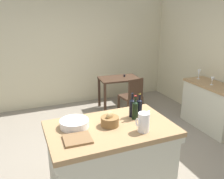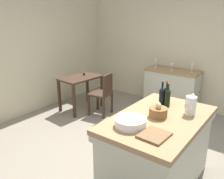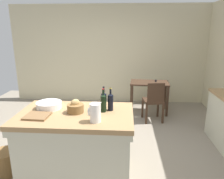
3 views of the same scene
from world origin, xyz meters
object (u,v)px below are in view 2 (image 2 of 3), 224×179
at_px(writing_desk, 81,82).
at_px(wine_bottle_dark, 166,95).
at_px(wash_bowl, 131,122).
at_px(island_table, 157,149).
at_px(bread_basket, 158,112).
at_px(wine_glass_middle, 156,62).
at_px(wooden_chair, 103,93).
at_px(side_cabinet, 171,89).
at_px(wine_glass_left, 172,66).
at_px(pitcher, 191,105).
at_px(wine_bottle_green, 167,97).
at_px(cutting_board, 154,135).
at_px(wine_bottle_amber, 162,96).
at_px(wine_glass_far_left, 192,66).

bearing_deg(writing_desk, wine_bottle_dark, -108.02).
bearing_deg(wash_bowl, island_table, -20.21).
xyz_separation_m(wash_bowl, bread_basket, (0.40, -0.13, 0.02)).
height_order(bread_basket, wine_glass_middle, bread_basket).
distance_m(writing_desk, wooden_chair, 0.60).
bearing_deg(writing_desk, wash_bowl, -124.70).
distance_m(island_table, wash_bowl, 0.63).
xyz_separation_m(side_cabinet, wine_bottle_dark, (-2.01, -0.75, 0.59)).
relative_size(writing_desk, wine_glass_left, 6.18).
height_order(pitcher, wine_glass_left, pitcher).
distance_m(bread_basket, wine_bottle_green, 0.37).
bearing_deg(cutting_board, wine_bottle_amber, 21.03).
bearing_deg(wine_glass_far_left, island_table, -169.15).
distance_m(wash_bowl, wine_bottle_green, 0.76).
relative_size(wine_bottle_amber, wine_glass_far_left, 1.71).
bearing_deg(bread_basket, side_cabinet, 19.17).
relative_size(wine_glass_far_left, wine_glass_left, 1.24).
xyz_separation_m(side_cabinet, wooden_chair, (-1.21, 1.00, 0.04)).
height_order(wine_glass_far_left, wine_glass_middle, wine_glass_middle).
distance_m(writing_desk, pitcher, 2.89).
relative_size(pitcher, wine_glass_far_left, 1.42).
bearing_deg(wooden_chair, wine_bottle_green, -116.31).
xyz_separation_m(wash_bowl, wine_bottle_amber, (0.75, 0.00, 0.08)).
height_order(bread_basket, wine_bottle_green, wine_bottle_green).
height_order(wooden_chair, wine_bottle_dark, wine_bottle_dark).
relative_size(wooden_chair, bread_basket, 4.22).
relative_size(island_table, writing_desk, 1.59).
xyz_separation_m(island_table, pitcher, (0.30, -0.25, 0.54)).
bearing_deg(wine_glass_left, wine_glass_far_left, -80.57).
bearing_deg(island_table, wine_bottle_amber, 22.75).
relative_size(bread_basket, cutting_board, 0.74).
relative_size(writing_desk, wine_glass_far_left, 5.00).
bearing_deg(side_cabinet, wine_bottle_dark, -159.58).
bearing_deg(wine_glass_middle, wine_bottle_amber, -151.26).
distance_m(wine_bottle_dark, wine_bottle_green, 0.11).
height_order(pitcher, wine_bottle_green, wine_bottle_green).
bearing_deg(cutting_board, pitcher, -7.22).
bearing_deg(wine_glass_middle, wash_bowl, -157.97).
xyz_separation_m(writing_desk, wine_bottle_green, (-0.85, -2.39, 0.42)).
bearing_deg(wine_glass_left, wine_bottle_amber, -160.32).
relative_size(island_table, side_cabinet, 1.26).
relative_size(cutting_board, wine_bottle_dark, 0.93).
bearing_deg(wine_glass_left, wine_bottle_green, -158.39).
height_order(island_table, wooden_chair, island_table).
bearing_deg(wine_glass_middle, wine_glass_left, -97.25).
bearing_deg(wine_glass_middle, wine_glass_far_left, -89.01).
bearing_deg(pitcher, wash_bowl, 150.19).
height_order(wooden_chair, bread_basket, bread_basket).
bearing_deg(wash_bowl, side_cabinet, 14.32).
relative_size(wine_bottle_amber, wine_bottle_green, 1.02).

